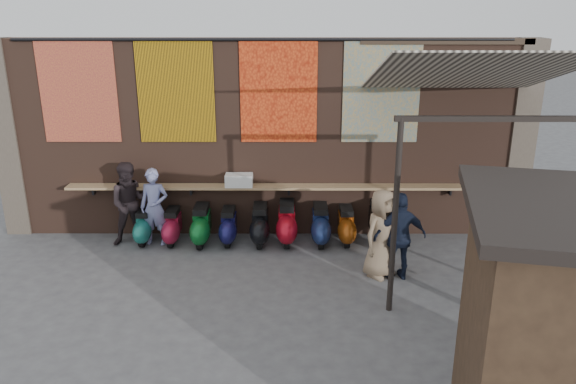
# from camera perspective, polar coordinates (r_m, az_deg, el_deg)

# --- Properties ---
(ground) EXTENTS (70.00, 70.00, 0.00)m
(ground) POSITION_cam_1_polar(r_m,az_deg,el_deg) (9.67, -2.95, -10.02)
(ground) COLOR #474749
(ground) RESTS_ON ground
(brick_wall) EXTENTS (10.00, 0.40, 4.00)m
(brick_wall) POSITION_cam_1_polar(r_m,az_deg,el_deg) (11.49, -2.42, 5.38)
(brick_wall) COLOR brown
(brick_wall) RESTS_ON ground
(pier_left) EXTENTS (0.50, 0.50, 4.00)m
(pier_left) POSITION_cam_1_polar(r_m,az_deg,el_deg) (12.82, -26.41, 4.84)
(pier_left) COLOR #4C4238
(pier_left) RESTS_ON ground
(pier_right) EXTENTS (0.50, 0.50, 4.00)m
(pier_right) POSITION_cam_1_polar(r_m,az_deg,el_deg) (12.40, 22.45, 4.96)
(pier_right) COLOR #4C4238
(pier_right) RESTS_ON ground
(eating_counter) EXTENTS (8.00, 0.32, 0.05)m
(eating_counter) POSITION_cam_1_polar(r_m,az_deg,el_deg) (11.38, -2.44, 0.53)
(eating_counter) COLOR #9E7A51
(eating_counter) RESTS_ON brick_wall
(shelf_box) EXTENTS (0.55, 0.30, 0.25)m
(shelf_box) POSITION_cam_1_polar(r_m,az_deg,el_deg) (11.34, -5.00, 1.21)
(shelf_box) COLOR white
(shelf_box) RESTS_ON eating_counter
(tapestry_redgold) EXTENTS (1.50, 0.02, 2.00)m
(tapestry_redgold) POSITION_cam_1_polar(r_m,az_deg,el_deg) (11.81, -20.52, 9.54)
(tapestry_redgold) COLOR maroon
(tapestry_redgold) RESTS_ON brick_wall
(tapestry_sun) EXTENTS (1.50, 0.02, 2.00)m
(tapestry_sun) POSITION_cam_1_polar(r_m,az_deg,el_deg) (11.29, -11.32, 9.97)
(tapestry_sun) COLOR #F0A60E
(tapestry_sun) RESTS_ON brick_wall
(tapestry_orange) EXTENTS (1.50, 0.02, 2.00)m
(tapestry_orange) POSITION_cam_1_polar(r_m,az_deg,el_deg) (11.07, -0.96, 10.16)
(tapestry_orange) COLOR #E84E1D
(tapestry_orange) RESTS_ON brick_wall
(tapestry_multi) EXTENTS (1.50, 0.02, 2.00)m
(tapestry_multi) POSITION_cam_1_polar(r_m,az_deg,el_deg) (11.22, 9.47, 10.02)
(tapestry_multi) COLOR teal
(tapestry_multi) RESTS_ON brick_wall
(hang_rail) EXTENTS (9.50, 0.06, 0.06)m
(hang_rail) POSITION_cam_1_polar(r_m,az_deg,el_deg) (10.97, -2.62, 15.21)
(hang_rail) COLOR black
(hang_rail) RESTS_ON brick_wall
(scooter_stool_0) EXTENTS (0.32, 0.72, 0.68)m
(scooter_stool_0) POSITION_cam_1_polar(r_m,az_deg,el_deg) (11.74, -14.40, -3.42)
(scooter_stool_0) COLOR #1C7266
(scooter_stool_0) RESTS_ON ground
(scooter_stool_1) EXTENTS (0.33, 0.74, 0.70)m
(scooter_stool_1) POSITION_cam_1_polar(r_m,az_deg,el_deg) (11.58, -11.66, -3.47)
(scooter_stool_1) COLOR maroon
(scooter_stool_1) RESTS_ON ground
(scooter_stool_2) EXTENTS (0.37, 0.83, 0.78)m
(scooter_stool_2) POSITION_cam_1_polar(r_m,az_deg,el_deg) (11.42, -8.79, -3.39)
(scooter_stool_2) COLOR #0D5F24
(scooter_stool_2) RESTS_ON ground
(scooter_stool_3) EXTENTS (0.34, 0.75, 0.71)m
(scooter_stool_3) POSITION_cam_1_polar(r_m,az_deg,el_deg) (11.40, -6.06, -3.51)
(scooter_stool_3) COLOR #14134A
(scooter_stool_3) RESTS_ON ground
(scooter_stool_4) EXTENTS (0.37, 0.83, 0.79)m
(scooter_stool_4) POSITION_cam_1_polar(r_m,az_deg,el_deg) (11.32, -2.85, -3.38)
(scooter_stool_4) COLOR black
(scooter_stool_4) RESTS_ON ground
(scooter_stool_5) EXTENTS (0.40, 0.88, 0.84)m
(scooter_stool_5) POSITION_cam_1_polar(r_m,az_deg,el_deg) (11.33, -0.12, -3.20)
(scooter_stool_5) COLOR #AD0D1D
(scooter_stool_5) RESTS_ON ground
(scooter_stool_6) EXTENTS (0.37, 0.83, 0.79)m
(scooter_stool_6) POSITION_cam_1_polar(r_m,az_deg,el_deg) (11.32, 3.31, -3.38)
(scooter_stool_6) COLOR #16234E
(scooter_stool_6) RESTS_ON ground
(scooter_stool_7) EXTENTS (0.35, 0.77, 0.73)m
(scooter_stool_7) POSITION_cam_1_polar(r_m,az_deg,el_deg) (11.40, 5.92, -3.44)
(scooter_stool_7) COLOR #863A0C
(scooter_stool_7) RESTS_ON ground
(scooter_stool_8) EXTENTS (0.40, 0.88, 0.84)m
(scooter_stool_8) POSITION_cam_1_polar(r_m,az_deg,el_deg) (11.45, 9.23, -3.21)
(scooter_stool_8) COLOR black
(scooter_stool_8) RESTS_ON ground
(diner_left) EXTENTS (0.60, 0.42, 1.57)m
(diner_left) POSITION_cam_1_polar(r_m,az_deg,el_deg) (11.48, -13.41, -1.49)
(diner_left) COLOR #8187BC
(diner_left) RESTS_ON ground
(diner_right) EXTENTS (0.98, 0.86, 1.70)m
(diner_right) POSITION_cam_1_polar(r_m,az_deg,el_deg) (11.57, -15.67, -1.16)
(diner_right) COLOR #2A2124
(diner_right) RESTS_ON ground
(shopper_navy) EXTENTS (0.98, 0.51, 1.59)m
(shopper_navy) POSITION_cam_1_polar(r_m,az_deg,el_deg) (9.93, 11.29, -4.48)
(shopper_navy) COLOR #171E33
(shopper_navy) RESTS_ON ground
(shopper_grey) EXTENTS (1.14, 0.92, 1.54)m
(shopper_grey) POSITION_cam_1_polar(r_m,az_deg,el_deg) (9.25, 20.68, -7.34)
(shopper_grey) COLOR slate
(shopper_grey) RESTS_ON ground
(shopper_tan) EXTENTS (0.93, 0.90, 1.61)m
(shopper_tan) POSITION_cam_1_polar(r_m,az_deg,el_deg) (9.98, 9.47, -4.18)
(shopper_tan) COLOR #8C7459
(shopper_tan) RESTS_ON ground
(stall_shelf) EXTENTS (2.13, 0.55, 0.06)m
(stall_shelf) POSITION_cam_1_polar(r_m,az_deg,el_deg) (7.43, 27.13, -12.71)
(stall_shelf) COLOR #473321
(stall_shelf) RESTS_ON market_stall
(awning_canvas) EXTENTS (3.20, 3.28, 0.97)m
(awning_canvas) POSITION_cam_1_polar(r_m,az_deg,el_deg) (9.90, 18.10, 11.46)
(awning_canvas) COLOR beige
(awning_canvas) RESTS_ON brick_wall
(awning_ledger) EXTENTS (3.30, 0.08, 0.12)m
(awning_ledger) POSITION_cam_1_polar(r_m,az_deg,el_deg) (11.38, 15.89, 14.52)
(awning_ledger) COLOR #33261C
(awning_ledger) RESTS_ON brick_wall
(awning_header) EXTENTS (3.00, 0.08, 0.08)m
(awning_header) POSITION_cam_1_polar(r_m,az_deg,el_deg) (8.56, 20.74, 6.98)
(awning_header) COLOR black
(awning_header) RESTS_ON awning_post_left
(awning_post_left) EXTENTS (0.09, 0.09, 3.10)m
(awning_post_left) POSITION_cam_1_polar(r_m,az_deg,el_deg) (8.60, 10.79, -2.72)
(awning_post_left) COLOR black
(awning_post_left) RESTS_ON ground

